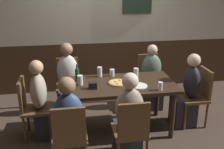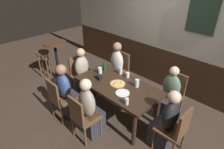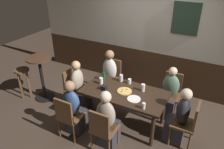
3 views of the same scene
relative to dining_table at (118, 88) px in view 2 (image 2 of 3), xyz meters
name	(u,v)px [view 2 (image 2 of 3)]	position (x,y,z in m)	size (l,w,h in m)	color
ground_plane	(117,115)	(0.00, 0.00, -0.65)	(12.00, 12.00, 0.00)	#423328
wall_back	(169,35)	(0.00, 1.65, 0.65)	(6.40, 0.13, 2.60)	#3D2819
dining_table	(118,88)	(0.00, 0.00, 0.00)	(1.60, 0.83, 0.74)	black
chair_right_far	(173,92)	(0.71, 0.83, -0.16)	(0.40, 0.40, 0.88)	brown
chair_head_east	(176,129)	(1.22, 0.00, -0.16)	(0.40, 0.40, 0.88)	brown
chair_left_far	(120,68)	(-0.71, 0.83, -0.16)	(0.40, 0.40, 0.88)	brown
chair_head_west	(79,73)	(-1.22, 0.00, -0.16)	(0.40, 0.40, 0.88)	brown
chair_mid_near	(82,116)	(0.00, -0.83, -0.16)	(0.40, 0.40, 0.88)	brown
chair_left_near	(59,98)	(-0.71, -0.83, -0.16)	(0.40, 0.40, 0.88)	brown
person_right_far	(168,98)	(0.71, 0.67, -0.19)	(0.34, 0.37, 1.10)	#2D2D38
person_head_east	(166,124)	(1.05, 0.00, -0.18)	(0.37, 0.34, 1.12)	#2D2D38
person_left_far	(116,70)	(-0.71, 0.67, -0.15)	(0.34, 0.37, 1.18)	#2D2D38
person_head_west	(84,76)	(-1.05, 0.00, -0.18)	(0.37, 0.34, 1.13)	#2D2D38
person_mid_near	(90,112)	(0.00, -0.67, -0.17)	(0.34, 0.37, 1.15)	#2D2D38
person_left_near	(67,95)	(-0.71, -0.67, -0.17)	(0.34, 0.37, 1.14)	#2D2D38
pizza	(118,84)	(0.00, 0.00, 0.10)	(0.28, 0.28, 0.03)	tan
tumbler_water	(127,102)	(0.50, -0.32, 0.14)	(0.06, 0.06, 0.11)	silver
pint_glass_pale	(137,83)	(0.30, 0.19, 0.16)	(0.07, 0.07, 0.15)	silver
tumbler_short	(128,75)	(-0.04, 0.32, 0.13)	(0.07, 0.07, 0.10)	silver
pint_glass_amber	(100,71)	(-0.53, 0.04, 0.15)	(0.08, 0.08, 0.14)	silver
pint_glass_stout	(121,71)	(-0.23, 0.32, 0.15)	(0.07, 0.07, 0.15)	silver
beer_bottle_green	(105,66)	(-0.57, 0.20, 0.19)	(0.06, 0.06, 0.25)	#194723
plate_white_large	(123,93)	(0.26, -0.14, 0.09)	(0.24, 0.24, 0.01)	white
condiment_caddy	(99,77)	(-0.37, -0.12, 0.13)	(0.11, 0.09, 0.09)	black
side_bar_table	(57,59)	(-2.04, -0.09, -0.04)	(0.56, 0.56, 1.05)	black
bar_stool	(43,57)	(-2.49, -0.24, -0.09)	(0.34, 0.34, 0.72)	brown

